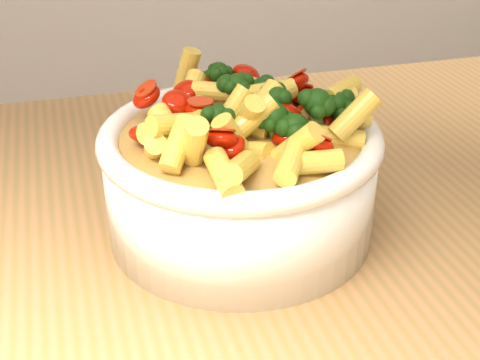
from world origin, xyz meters
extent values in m
cube|color=#B67D4E|center=(0.00, 0.00, 0.88)|extent=(1.20, 0.80, 0.04)
cylinder|color=white|center=(-0.10, 0.05, 0.94)|extent=(0.22, 0.22, 0.09)
ellipsoid|color=white|center=(-0.10, 0.05, 0.92)|extent=(0.20, 0.20, 0.03)
torus|color=white|center=(-0.10, 0.05, 0.99)|extent=(0.23, 0.23, 0.02)
ellipsoid|color=gold|center=(-0.10, 0.05, 0.99)|extent=(0.20, 0.20, 0.02)
camera|label=1|loc=(-0.23, -0.42, 1.22)|focal=50.00mm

